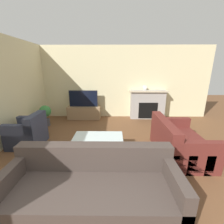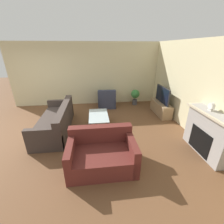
# 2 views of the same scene
# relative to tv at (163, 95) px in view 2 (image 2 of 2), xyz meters

# --- Properties ---
(ground_plane) EXTENTS (20.00, 20.00, 0.00)m
(ground_plane) POSITION_rel_tv_xyz_m (0.88, -4.66, -0.79)
(ground_plane) COLOR brown
(wall_back) EXTENTS (7.85, 0.06, 2.70)m
(wall_back) POSITION_rel_tv_xyz_m (0.88, 0.31, 0.56)
(wall_back) COLOR beige
(wall_back) RESTS_ON ground_plane
(wall_left) EXTENTS (0.06, 7.95, 2.70)m
(wall_left) POSITION_rel_tv_xyz_m (-1.58, -2.19, 0.56)
(wall_left) COLOR beige
(wall_left) RESTS_ON ground_plane
(fireplace) EXTENTS (1.41, 0.42, 1.10)m
(fireplace) POSITION_rel_tv_xyz_m (2.44, 0.10, -0.22)
(fireplace) COLOR #9E9993
(fireplace) RESTS_ON ground_plane
(tv_stand) EXTENTS (1.24, 0.40, 0.48)m
(tv_stand) POSITION_rel_tv_xyz_m (0.00, 0.00, -0.55)
(tv_stand) COLOR #997A56
(tv_stand) RESTS_ON ground_plane
(tv) EXTENTS (1.07, 0.06, 0.62)m
(tv) POSITION_rel_tv_xyz_m (0.00, 0.00, 0.00)
(tv) COLOR #232328
(tv) RESTS_ON tv_stand
(couch_sectional) EXTENTS (2.29, 0.89, 0.82)m
(couch_sectional) POSITION_rel_tv_xyz_m (0.85, -3.85, -0.50)
(couch_sectional) COLOR #3D332D
(couch_sectional) RESTS_ON ground_plane
(couch_loveseat) EXTENTS (0.97, 1.45, 0.82)m
(couch_loveseat) POSITION_rel_tv_xyz_m (2.58, -2.50, -0.50)
(couch_loveseat) COLOR #5B231E
(couch_loveseat) RESTS_ON ground_plane
(armchair_by_window) EXTENTS (0.76, 0.77, 0.82)m
(armchair_by_window) POSITION_rel_tv_xyz_m (-1.02, -2.08, -0.49)
(armchair_by_window) COLOR #33384C
(armchair_by_window) RESTS_ON ground_plane
(coffee_table) EXTENTS (1.10, 0.62, 0.43)m
(coffee_table) POSITION_rel_tv_xyz_m (0.79, -2.50, -0.40)
(coffee_table) COLOR #333338
(coffee_table) RESTS_ON ground_plane
(potted_plant) EXTENTS (0.38, 0.38, 0.70)m
(potted_plant) POSITION_rel_tv_xyz_m (-1.16, -0.75, -0.35)
(potted_plant) COLOR #47474C
(potted_plant) RESTS_ON ground_plane
(mantel_clock) EXTENTS (0.16, 0.07, 0.19)m
(mantel_clock) POSITION_rel_tv_xyz_m (2.30, 0.10, 0.41)
(mantel_clock) COLOR beige
(mantel_clock) RESTS_ON fireplace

